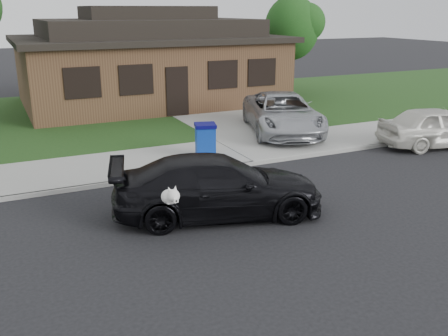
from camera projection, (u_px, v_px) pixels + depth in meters
name	position (u px, v px, depth m)	size (l,w,h in m)	color
ground	(179.00, 230.00, 10.98)	(120.00, 120.00, 0.00)	black
sidewalk	(122.00, 166.00, 15.28)	(60.00, 3.00, 0.12)	gray
curb	(136.00, 180.00, 13.98)	(60.00, 0.12, 0.12)	gray
lawn	(78.00, 117.00, 22.17)	(60.00, 13.00, 0.13)	#193814
driveway	(228.00, 118.00, 22.01)	(4.50, 13.00, 0.14)	gray
sedan	(218.00, 186.00, 11.56)	(5.24, 3.17, 1.42)	black
minivan	(282.00, 113.00, 18.88)	(2.44, 5.29, 1.47)	#ADAFB4
white_compact	(439.00, 127.00, 17.40)	(1.68, 4.18, 1.42)	silver
recycling_bin	(205.00, 140.00, 15.82)	(0.80, 0.80, 1.08)	#0D3499
house	(149.00, 62.00, 24.89)	(12.60, 8.60, 4.65)	#422B1C
tree_1	(295.00, 27.00, 27.18)	(3.15, 3.00, 5.25)	#332114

